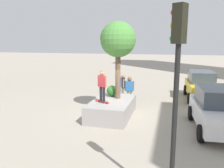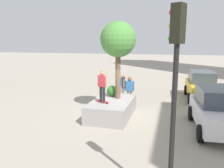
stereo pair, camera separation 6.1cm
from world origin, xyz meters
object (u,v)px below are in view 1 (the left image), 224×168
at_px(skateboard, 102,101).
at_px(skateboarder, 102,84).
at_px(planter_ledge, 112,108).
at_px(bystander_watching, 129,88).
at_px(passerby_with_bag, 123,85).
at_px(traffic_light_corner, 176,76).
at_px(plaza_tree, 118,40).
at_px(police_car, 217,109).
at_px(pedestrian_crossing, 122,84).
at_px(taxi_cab, 201,85).

bearing_deg(skateboard, skateboarder, -26.57).
bearing_deg(planter_ledge, bystander_watching, 170.64).
xyz_separation_m(bystander_watching, passerby_with_bag, (-1.20, -0.65, -0.03)).
distance_m(planter_ledge, traffic_light_corner, 7.62).
xyz_separation_m(plaza_tree, skateboard, (1.09, -0.57, -3.13)).
bearing_deg(skateboarder, traffic_light_corner, 31.36).
height_order(police_car, traffic_light_corner, traffic_light_corner).
height_order(plaza_tree, skateboarder, plaza_tree).
distance_m(police_car, pedestrian_crossing, 7.88).
xyz_separation_m(skateboarder, passerby_with_bag, (-4.48, 0.18, -0.89)).
relative_size(plaza_tree, skateboard, 5.15).
height_order(skateboard, police_car, police_car).
height_order(traffic_light_corner, pedestrian_crossing, traffic_light_corner).
xyz_separation_m(skateboard, police_car, (0.20, 5.47, 0.06)).
height_order(skateboarder, pedestrian_crossing, skateboarder).
relative_size(traffic_light_corner, bystander_watching, 2.70).
bearing_deg(passerby_with_bag, skateboarder, -2.26).
height_order(skateboarder, traffic_light_corner, traffic_light_corner).
relative_size(skateboard, taxi_cab, 0.19).
bearing_deg(police_car, pedestrian_crossing, -135.01).
bearing_deg(traffic_light_corner, skateboarder, -148.64).
bearing_deg(taxi_cab, pedestrian_crossing, -85.89).
height_order(skateboarder, passerby_with_bag, skateboarder).
xyz_separation_m(traffic_light_corner, passerby_with_bag, (-10.27, -3.35, -2.27)).
relative_size(planter_ledge, skateboard, 4.39).
bearing_deg(police_car, bystander_watching, -126.82).
xyz_separation_m(skateboard, taxi_cab, (-5.77, 5.46, 0.05)).
xyz_separation_m(skateboard, bystander_watching, (-3.27, 0.83, 0.08)).
bearing_deg(plaza_tree, passerby_with_bag, -173.43).
xyz_separation_m(taxi_cab, bystander_watching, (2.49, -4.63, 0.03)).
distance_m(planter_ledge, bystander_watching, 2.83).
height_order(plaza_tree, taxi_cab, plaza_tree).
bearing_deg(bystander_watching, planter_ledge, -9.36).
height_order(skateboard, pedestrian_crossing, pedestrian_crossing).
bearing_deg(skateboard, traffic_light_corner, 31.36).
bearing_deg(skateboard, plaza_tree, 152.49).
bearing_deg(planter_ledge, skateboard, -34.98).
bearing_deg(traffic_light_corner, planter_ledge, -153.53).
distance_m(planter_ledge, skateboard, 0.83).
xyz_separation_m(planter_ledge, plaza_tree, (-0.55, 0.19, 3.64)).
distance_m(planter_ledge, pedestrian_crossing, 4.88).
xyz_separation_m(planter_ledge, skateboard, (0.54, -0.38, 0.50)).
height_order(pedestrian_crossing, passerby_with_bag, passerby_with_bag).
bearing_deg(plaza_tree, taxi_cab, 133.74).
xyz_separation_m(planter_ledge, traffic_light_corner, (6.33, 3.15, 2.83)).
xyz_separation_m(taxi_cab, traffic_light_corner, (11.56, -1.93, 2.28)).
xyz_separation_m(pedestrian_crossing, passerby_with_bag, (0.89, 0.27, 0.08)).
xyz_separation_m(skateboarder, pedestrian_crossing, (-5.37, -0.10, -0.96)).
bearing_deg(bystander_watching, taxi_cab, 118.31).
relative_size(skateboarder, taxi_cab, 0.37).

